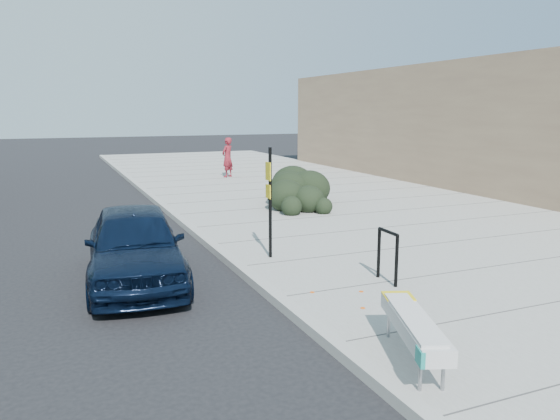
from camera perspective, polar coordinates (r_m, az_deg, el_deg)
The scene contains 9 objects.
ground at distance 11.13m, azimuth -4.04°, elevation -6.63°, with size 120.00×120.00×0.00m, color black.
sidewalk_near at distance 17.86m, azimuth 7.76°, elevation 0.06°, with size 11.20×50.00×0.15m, color gray.
curb_near at distance 15.78m, azimuth -10.00°, elevation -1.34°, with size 0.22×50.00×0.17m, color #9E9E99.
bench at distance 7.12m, azimuth 13.80°, elevation -11.65°, with size 1.07×1.96×0.59m.
bike_rack at distance 10.12m, azimuth 11.18°, elevation -4.22°, with size 0.09×0.67×0.97m.
sign_post at distance 11.44m, azimuth -1.10°, elevation 1.55°, with size 0.09×0.27×2.35m.
hedge at distance 18.01m, azimuth 1.56°, elevation 2.65°, with size 1.80×3.61×1.35m, color black.
sedan_navy at distance 10.73m, azimuth -14.92°, elevation -3.51°, with size 1.75×4.34×1.48m, color black.
pedestrian at distance 25.71m, azimuth -5.51°, elevation 5.50°, with size 0.67×0.44×1.85m, color maroon.
Camera 1 is at (-3.44, -10.07, 3.25)m, focal length 35.00 mm.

